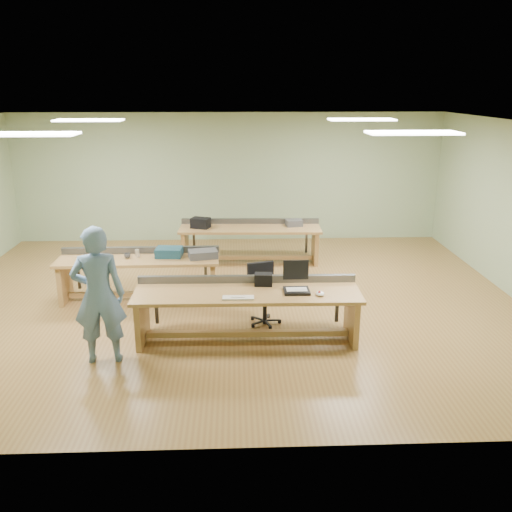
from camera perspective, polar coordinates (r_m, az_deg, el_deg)
name	(u,v)px	position (r m, az deg, el deg)	size (l,w,h in m)	color
floor	(228,301)	(9.42, -2.93, -4.77)	(10.00, 10.00, 0.00)	olive
ceiling	(225,124)	(8.74, -3.24, 13.75)	(10.00, 10.00, 0.00)	silver
wall_back	(229,178)	(12.89, -2.89, 8.22)	(10.00, 0.04, 3.00)	#8CA17A
wall_front	(223,314)	(5.15, -3.54, -6.12)	(10.00, 0.04, 3.00)	#8CA17A
fluor_panels	(225,126)	(8.75, -3.23, 13.55)	(6.20, 3.50, 0.03)	white
workbench_front	(247,303)	(7.86, -0.93, -4.95)	(3.26, 0.92, 0.86)	#A97E47
workbench_mid	(139,269)	(9.55, -12.20, -1.31)	(2.75, 0.75, 0.86)	#A97E47
workbench_back	(250,236)	(11.36, -0.62, 2.12)	(2.96, 0.89, 0.86)	#A97E47
person	(99,295)	(7.40, -16.23, -3.99)	(0.69, 0.45, 1.88)	#6684A7
laptop_base	(297,291)	(7.75, 4.30, -3.68)	(0.37, 0.30, 0.04)	black
laptop_screen	(296,270)	(7.80, 4.22, -1.46)	(0.37, 0.02, 0.29)	black
keyboard	(238,298)	(7.51, -1.89, -4.43)	(0.44, 0.15, 0.03)	beige
trackball_mouse	(320,294)	(7.66, 6.77, -3.95)	(0.12, 0.14, 0.06)	white
camera_bag	(263,279)	(7.98, 0.79, -2.48)	(0.26, 0.17, 0.18)	black
task_chair	(264,302)	(8.47, 0.83, -4.85)	(0.63, 0.63, 0.95)	black
parts_bin_teal	(169,252)	(9.45, -9.14, 0.41)	(0.44, 0.33, 0.15)	#153746
parts_bin_grey	(203,254)	(9.30, -5.61, 0.20)	(0.48, 0.31, 0.13)	#3C3C3F
mug	(127,256)	(9.51, -13.40, 0.05)	(0.11, 0.11, 0.09)	#3C3C3F
drinks_can	(137,253)	(9.53, -12.39, 0.29)	(0.07, 0.07, 0.13)	silver
storage_box_back	(200,223)	(11.29, -5.86, 3.49)	(0.36, 0.26, 0.21)	black
tray_back	(294,223)	(11.42, 4.01, 3.50)	(0.33, 0.24, 0.13)	#3C3C3F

